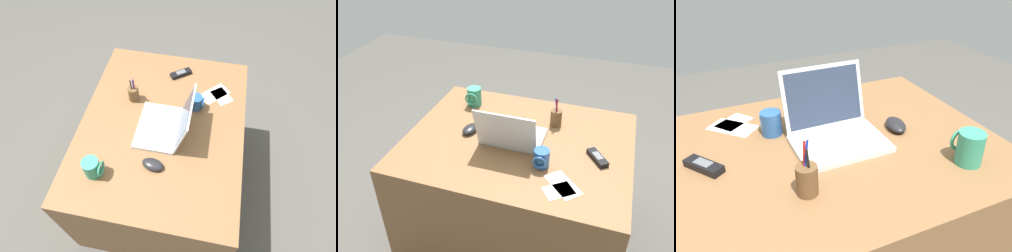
# 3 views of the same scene
# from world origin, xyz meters

# --- Properties ---
(desk) EXTENTS (1.15, 0.91, 0.71)m
(desk) POSITION_xyz_m (0.00, 0.00, 0.35)
(desk) COLOR brown
(desk) RESTS_ON ground
(laptop) EXTENTS (0.31, 0.29, 0.23)m
(laptop) POSITION_xyz_m (0.03, 0.03, 0.76)
(laptop) COLOR silver
(laptop) RESTS_ON desk
(computer_mouse) EXTENTS (0.09, 0.12, 0.04)m
(computer_mouse) POSITION_xyz_m (0.26, 0.01, 0.73)
(computer_mouse) COLOR black
(computer_mouse) RESTS_ON desk
(coffee_mug_white) EXTENTS (0.08, 0.09, 0.11)m
(coffee_mug_white) POSITION_xyz_m (0.36, -0.27, 0.76)
(coffee_mug_white) COLOR #338C6B
(coffee_mug_white) RESTS_ON desk
(coffee_mug_tall) EXTENTS (0.07, 0.09, 0.09)m
(coffee_mug_tall) POSITION_xyz_m (-0.16, 0.17, 0.75)
(coffee_mug_tall) COLOR #26518C
(coffee_mug_tall) RESTS_ON desk
(cordless_phone) EXTENTS (0.12, 0.13, 0.03)m
(cordless_phone) POSITION_xyz_m (-0.41, 0.04, 0.72)
(cordless_phone) COLOR black
(cordless_phone) RESTS_ON desk
(pen_holder) EXTENTS (0.06, 0.06, 0.17)m
(pen_holder) POSITION_xyz_m (-0.15, -0.20, 0.76)
(pen_holder) COLOR brown
(pen_holder) RESTS_ON desk
(paper_note_near_laptop) EXTENTS (0.15, 0.15, 0.00)m
(paper_note_near_laptop) POSITION_xyz_m (-0.27, 0.31, 0.71)
(paper_note_near_laptop) COLOR white
(paper_note_near_laptop) RESTS_ON desk
(paper_note_left) EXTENTS (0.19, 0.19, 0.00)m
(paper_note_left) POSITION_xyz_m (-0.28, 0.27, 0.71)
(paper_note_left) COLOR white
(paper_note_left) RESTS_ON desk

